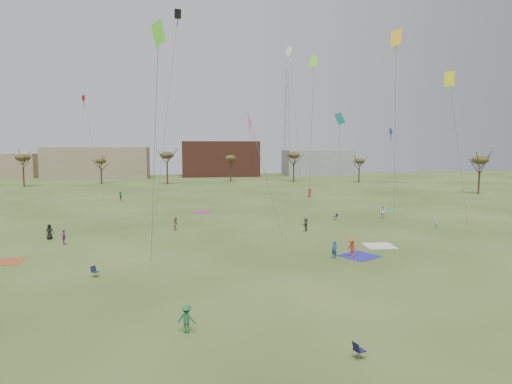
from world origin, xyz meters
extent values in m
plane|color=#2D4917|center=(0.00, 0.00, 0.00)|extent=(260.00, 260.00, 0.00)
imported|color=#22663A|center=(-7.73, -10.85, 0.81)|extent=(1.20, 0.96, 1.62)
imported|color=#204696|center=(6.05, 3.64, 0.83)|extent=(0.68, 0.72, 1.66)
imported|color=#7F7151|center=(-8.76, 20.33, 0.82)|extent=(0.74, 0.88, 1.63)
imported|color=brown|center=(7.06, 17.01, 0.83)|extent=(1.26, 1.55, 1.66)
imported|color=black|center=(-22.74, 17.02, 0.86)|extent=(1.00, 0.86, 1.73)
imported|color=#DA4D28|center=(7.84, 3.88, 0.92)|extent=(0.98, 1.33, 1.83)
imported|color=#82BCD8|center=(23.80, 15.82, 0.69)|extent=(0.55, 0.41, 1.39)
imported|color=purple|center=(-20.43, 13.91, 0.80)|extent=(0.40, 0.94, 1.60)
imported|color=white|center=(20.88, 24.86, 0.91)|extent=(1.12, 1.09, 1.81)
imported|color=#2B8155|center=(-19.75, 52.97, 0.86)|extent=(0.89, 1.67, 1.71)
imported|color=#AA1D3E|center=(17.74, 51.99, 0.93)|extent=(1.08, 1.01, 1.86)
cube|color=#AB4A22|center=(-23.75, 7.30, 0.00)|extent=(2.78, 2.78, 0.03)
cube|color=#2A25A1|center=(8.69, 4.10, 0.00)|extent=(4.38, 4.38, 0.03)
cube|color=silver|center=(12.49, 7.86, 0.00)|extent=(3.30, 3.30, 0.03)
cube|color=#952E75|center=(-4.90, 34.86, 0.00)|extent=(3.26, 3.26, 0.03)
cube|color=#35924E|center=(24.89, 30.70, 0.00)|extent=(2.89, 2.89, 0.03)
cube|color=#15203C|center=(-14.89, 1.14, 0.42)|extent=(0.71, 0.71, 0.04)
cube|color=#15203C|center=(-15.06, 1.29, 0.65)|extent=(0.42, 0.46, 0.44)
cube|color=#16153C|center=(0.68, -15.32, 0.42)|extent=(0.62, 0.62, 0.04)
cube|color=#16153C|center=(0.46, -15.39, 0.65)|extent=(0.27, 0.52, 0.44)
cube|color=#141539|center=(13.60, 24.70, 0.42)|extent=(0.58, 0.58, 0.04)
cube|color=#141539|center=(13.82, 24.74, 0.65)|extent=(0.21, 0.51, 0.44)
cube|color=#56DE27|center=(-9.51, 1.22, 19.28)|extent=(0.91, 0.91, 1.80)
cube|color=#56DE27|center=(-9.51, 1.22, 18.65)|extent=(0.08, 0.08, 1.62)
cylinder|color=#4C4C51|center=(-10.04, 1.64, 10.09)|extent=(1.11, 0.90, 18.38)
cone|color=#FF5086|center=(-1.03, 9.72, 13.19)|extent=(1.22, 0.09, 1.22)
cube|color=#FF5086|center=(-1.03, 9.72, 12.41)|extent=(0.08, 0.08, 2.00)
cylinder|color=#4C4C51|center=(0.48, 8.36, 7.05)|extent=(3.07, 2.76, 12.30)
cube|color=#FAAC1A|center=(19.87, 20.38, 24.48)|extent=(1.10, 1.10, 2.17)
cube|color=#FAAC1A|center=(19.87, 20.38, 23.72)|extent=(0.08, 0.08, 1.95)
cylinder|color=#4C4C51|center=(19.52, 19.14, 12.69)|extent=(0.75, 2.52, 23.58)
cube|color=#FFF51A|center=(25.23, 16.54, 18.81)|extent=(0.93, 0.93, 1.82)
cube|color=#FFF51A|center=(25.23, 16.54, 18.17)|extent=(0.08, 0.08, 1.64)
cylinder|color=#4C4C51|center=(25.88, 14.96, 9.85)|extent=(1.34, 3.19, 17.91)
cube|color=black|center=(-8.10, 26.88, 28.00)|extent=(0.71, 0.71, 1.23)
cube|color=black|center=(-8.10, 26.88, 27.29)|extent=(0.08, 0.08, 1.84)
cylinder|color=#4C4C51|center=(-9.86, 26.58, 14.45)|extent=(3.55, 0.64, 27.10)
cone|color=blue|center=(29.09, 39.92, 13.06)|extent=(1.23, 0.09, 1.23)
cube|color=blue|center=(29.09, 39.92, 12.28)|extent=(0.08, 0.08, 2.01)
cylinder|color=#4C4C51|center=(28.72, 37.17, 6.98)|extent=(0.78, 5.54, 12.18)
cube|color=#6BE926|center=(14.66, 40.03, 24.94)|extent=(1.00, 1.00, 1.97)
cube|color=#6BE926|center=(14.66, 40.03, 24.25)|extent=(0.08, 0.08, 1.77)
cylinder|color=#4C4C51|center=(14.03, 38.58, 12.92)|extent=(1.31, 2.95, 24.05)
cone|color=red|center=(-24.31, 45.16, 18.59)|extent=(1.06, 0.08, 1.06)
cube|color=red|center=(-24.31, 45.16, 17.92)|extent=(0.08, 0.08, 1.73)
cylinder|color=#4C4C51|center=(-22.94, 45.28, 9.75)|extent=(2.79, 0.27, 17.70)
cube|color=teal|center=(21.80, 46.18, 15.62)|extent=(1.12, 1.12, 2.20)
cube|color=teal|center=(21.80, 46.18, 14.85)|extent=(0.08, 0.08, 1.98)
cylinder|color=#4C4C51|center=(21.63, 45.61, 8.26)|extent=(0.37, 1.17, 14.72)
cube|color=white|center=(12.23, 47.29, 28.00)|extent=(0.95, 0.95, 1.62)
cube|color=white|center=(12.23, 47.29, 27.05)|extent=(0.08, 0.08, 2.44)
cylinder|color=#4C4C51|center=(13.64, 47.73, 14.45)|extent=(2.86, 0.93, 27.10)
cylinder|color=#3A2B1E|center=(-48.00, 86.00, 2.55)|extent=(0.40, 0.40, 5.10)
ellipsoid|color=#473D1E|center=(-48.00, 86.00, 7.48)|extent=(3.57, 3.57, 1.87)
cylinder|color=#3A2B1E|center=(-30.00, 92.00, 2.16)|extent=(0.40, 0.40, 4.32)
ellipsoid|color=#473D1E|center=(-30.00, 92.00, 6.34)|extent=(3.02, 3.02, 1.58)
cylinder|color=#3A2B1E|center=(-12.00, 88.00, 2.70)|extent=(0.40, 0.40, 5.40)
ellipsoid|color=#473D1E|center=(-12.00, 88.00, 7.92)|extent=(3.78, 3.78, 1.98)
cylinder|color=#3A2B1E|center=(6.00, 94.00, 2.34)|extent=(0.40, 0.40, 4.68)
ellipsoid|color=#473D1E|center=(6.00, 94.00, 6.86)|extent=(3.28, 3.28, 1.72)
cylinder|color=#3A2B1E|center=(24.00, 90.00, 2.64)|extent=(0.40, 0.40, 5.28)
ellipsoid|color=#473D1E|center=(24.00, 90.00, 7.74)|extent=(3.70, 3.70, 1.94)
cylinder|color=#3A2B1E|center=(42.00, 85.00, 2.10)|extent=(0.40, 0.40, 4.20)
ellipsoid|color=#473D1E|center=(42.00, 85.00, 6.16)|extent=(2.94, 2.94, 1.54)
cylinder|color=#3A2B1E|center=(56.00, 52.00, 2.52)|extent=(0.40, 0.40, 5.04)
ellipsoid|color=#473D1E|center=(56.00, 52.00, 7.39)|extent=(3.53, 3.53, 1.85)
cube|color=#937F60|center=(-35.00, 115.00, 5.00)|extent=(32.00, 14.00, 10.00)
cube|color=brown|center=(5.00, 120.00, 6.00)|extent=(26.00, 16.00, 12.00)
cube|color=gray|center=(40.00, 118.00, 4.50)|extent=(24.00, 12.00, 9.00)
cube|color=#937F60|center=(-65.00, 122.00, 4.00)|extent=(20.00, 12.00, 8.00)
cylinder|color=#9EA3A8|center=(30.90, 125.00, 19.00)|extent=(0.16, 0.16, 38.00)
cylinder|color=#9EA3A8|center=(29.55, 125.78, 19.00)|extent=(0.16, 0.16, 38.00)
cylinder|color=#9EA3A8|center=(29.55, 124.22, 19.00)|extent=(0.16, 0.16, 38.00)
cylinder|color=#9EA3A8|center=(30.00, 125.00, 39.50)|extent=(0.10, 0.10, 3.00)
camera|label=1|loc=(-7.81, -35.20, 10.51)|focal=31.13mm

